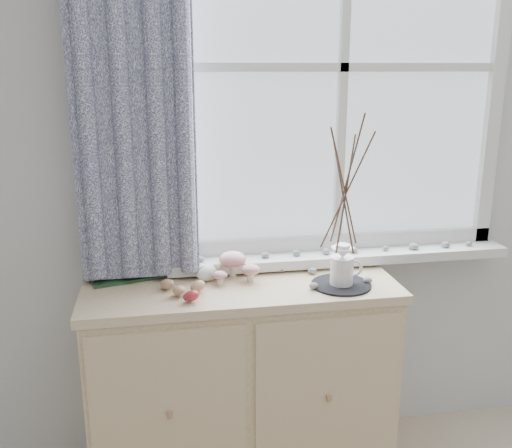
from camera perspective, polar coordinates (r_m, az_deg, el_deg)
name	(u,v)px	position (r m, az deg, el deg)	size (l,w,h in m)	color
sideboard	(242,383)	(2.38, -1.43, -15.62)	(1.20, 0.45, 0.85)	beige
botanical_book	(128,253)	(2.23, -12.69, -2.86)	(0.34, 0.13, 0.23)	#1D3E23
toadstool_cluster	(235,264)	(2.23, -2.10, -4.00)	(0.19, 0.16, 0.10)	silver
wooden_eggs	(184,289)	(2.10, -7.25, -6.46)	(0.16, 0.17, 0.06)	tan
songbird_figurine	(208,273)	(2.22, -4.80, -4.88)	(0.13, 0.06, 0.07)	white
crocheted_doily	(341,285)	(2.20, 8.51, -6.02)	(0.23, 0.23, 0.01)	black
twig_pitcher	(345,187)	(2.09, 8.92, 3.64)	(0.24, 0.24, 0.66)	white
sideboard_pebbles	(318,276)	(2.25, 6.24, -5.23)	(0.34, 0.23, 0.03)	gray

